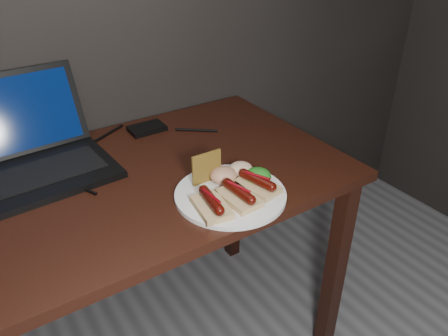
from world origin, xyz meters
name	(u,v)px	position (x,y,z in m)	size (l,w,h in m)	color
desk	(99,216)	(0.00, 1.38, 0.66)	(1.40, 0.70, 0.75)	black
laptop	(31,153)	(-0.11, 1.57, 0.80)	(0.41, 0.38, 0.25)	black
hard_drive	(147,128)	(0.27, 1.63, 0.76)	(0.12, 0.08, 0.02)	black
desk_cables	(75,162)	(0.00, 1.54, 0.75)	(0.84, 0.36, 0.01)	black
plate	(230,195)	(0.28, 1.15, 0.76)	(0.29, 0.29, 0.01)	white
bread_sausage_left	(211,204)	(0.20, 1.12, 0.78)	(0.09, 0.12, 0.04)	#E3C185
bread_sausage_center	(239,195)	(0.28, 1.11, 0.78)	(0.08, 0.12, 0.04)	#E3C185
bread_sausage_right	(257,184)	(0.35, 1.13, 0.78)	(0.09, 0.13, 0.04)	#E3C185
crispbread	(207,167)	(0.26, 1.23, 0.80)	(0.09, 0.01, 0.09)	olive
salad_greens	(258,176)	(0.37, 1.16, 0.78)	(0.07, 0.07, 0.04)	#1C5B12
salsa_mound	(223,175)	(0.29, 1.21, 0.78)	(0.07, 0.07, 0.04)	maroon
coleslaw_mound	(241,169)	(0.35, 1.21, 0.78)	(0.06, 0.06, 0.04)	silver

